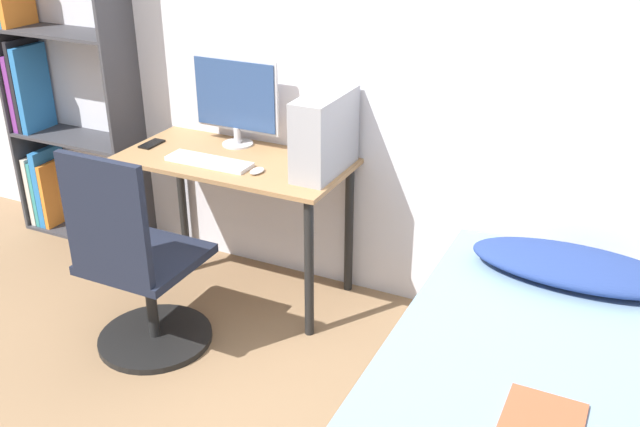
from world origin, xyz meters
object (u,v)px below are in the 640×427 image
Objects in this scene: monitor at (236,98)px; keyboard at (209,162)px; bed at (534,422)px; office_chair at (138,277)px; bookshelf at (50,95)px; pc_tower at (325,134)px.

monitor reaches higher than keyboard.
monitor is at bearing 154.31° from bed.
office_chair is at bearing -91.03° from monitor.
office_chair reaches higher than keyboard.
bookshelf is at bearing 168.75° from keyboard.
bookshelf is 4.32× the size of pc_tower.
keyboard is 1.03× the size of pc_tower.
bookshelf is at bearing 177.02° from pc_tower.
bed is at bearing -14.97° from bookshelf.
pc_tower is (0.56, -0.13, -0.06)m from monitor.
monitor is at bearing 88.97° from office_chair.
monitor is 0.57m from pc_tower.
office_chair reaches higher than bed.
bed is at bearing -17.61° from keyboard.
monitor reaches higher than office_chair.
office_chair is at bearing -129.21° from pc_tower.
monitor is 1.10× the size of keyboard.
keyboard is (0.02, -0.29, -0.23)m from monitor.
keyboard reaches higher than bed.
pc_tower is at bearing -2.98° from bookshelf.
monitor is 1.13× the size of pc_tower.
monitor is (1.23, 0.04, 0.13)m from bookshelf.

